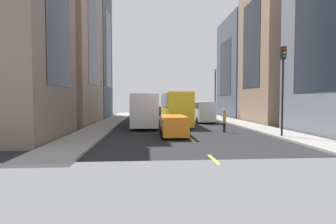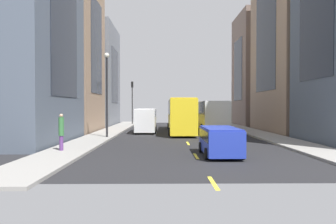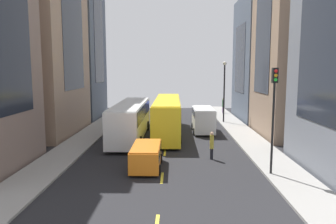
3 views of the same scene
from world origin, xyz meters
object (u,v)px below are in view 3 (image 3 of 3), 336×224
at_px(pedestrian_walking_far, 223,105).
at_px(car_blue_0, 160,107).
at_px(streetcar_yellow, 167,113).
at_px(car_orange_1, 146,155).
at_px(city_bus_white, 131,117).
at_px(pedestrian_crossing_near, 212,144).
at_px(traffic_light_near_corner, 274,102).
at_px(delivery_van_white, 203,118).

bearing_deg(pedestrian_walking_far, car_blue_0, -146.38).
xyz_separation_m(streetcar_yellow, car_orange_1, (-1.16, -11.49, -1.20)).
distance_m(city_bus_white, pedestrian_crossing_near, 10.03).
bearing_deg(streetcar_yellow, city_bus_white, -150.24).
xyz_separation_m(car_orange_1, pedestrian_walking_far, (9.08, 26.74, 0.41)).
bearing_deg(pedestrian_crossing_near, traffic_light_near_corner, -53.24).
relative_size(city_bus_white, car_orange_1, 3.07).
xyz_separation_m(pedestrian_crossing_near, traffic_light_near_corner, (3.23, -3.64, 3.47)).
bearing_deg(car_blue_0, streetcar_yellow, -85.04).
height_order(car_orange_1, pedestrian_walking_far, pedestrian_walking_far).
distance_m(city_bus_white, car_blue_0, 18.51).
height_order(car_orange_1, pedestrian_crossing_near, pedestrian_crossing_near).
distance_m(delivery_van_white, pedestrian_walking_far, 14.83).
xyz_separation_m(streetcar_yellow, car_blue_0, (-1.43, 16.41, -1.18)).
height_order(streetcar_yellow, pedestrian_crossing_near, streetcar_yellow).
bearing_deg(traffic_light_near_corner, pedestrian_walking_far, 87.39).
bearing_deg(streetcar_yellow, traffic_light_near_corner, -62.75).
distance_m(city_bus_white, delivery_van_white, 7.76).
relative_size(pedestrian_crossing_near, traffic_light_near_corner, 0.32).
distance_m(delivery_van_white, pedestrian_crossing_near, 10.29).
height_order(delivery_van_white, car_blue_0, delivery_van_white).
bearing_deg(city_bus_white, car_orange_1, -76.62).
bearing_deg(streetcar_yellow, car_orange_1, -95.79).
height_order(streetcar_yellow, car_blue_0, streetcar_yellow).
bearing_deg(traffic_light_near_corner, car_orange_1, 169.89).
bearing_deg(streetcar_yellow, pedestrian_walking_far, 62.55).
height_order(car_orange_1, traffic_light_near_corner, traffic_light_near_corner).
height_order(delivery_van_white, pedestrian_crossing_near, delivery_van_white).
height_order(city_bus_white, delivery_van_white, city_bus_white).
height_order(pedestrian_walking_far, pedestrian_crossing_near, pedestrian_walking_far).
bearing_deg(traffic_light_near_corner, car_blue_0, 105.38).
bearing_deg(pedestrian_walking_far, city_bus_white, -82.68).
xyz_separation_m(pedestrian_walking_far, pedestrian_crossing_near, (-4.51, -24.49, -0.21)).
bearing_deg(streetcar_yellow, pedestrian_crossing_near, -69.76).
height_order(car_blue_0, traffic_light_near_corner, traffic_light_near_corner).
bearing_deg(traffic_light_near_corner, city_bus_white, 132.66).
bearing_deg(delivery_van_white, streetcar_yellow, -164.46).
height_order(streetcar_yellow, traffic_light_near_corner, traffic_light_near_corner).
distance_m(car_orange_1, pedestrian_crossing_near, 5.10).
relative_size(car_blue_0, pedestrian_walking_far, 1.88).
distance_m(streetcar_yellow, pedestrian_crossing_near, 9.90).
bearing_deg(car_blue_0, city_bus_white, -96.23).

